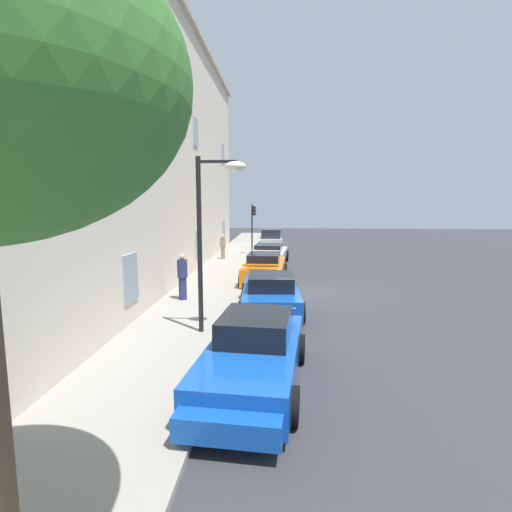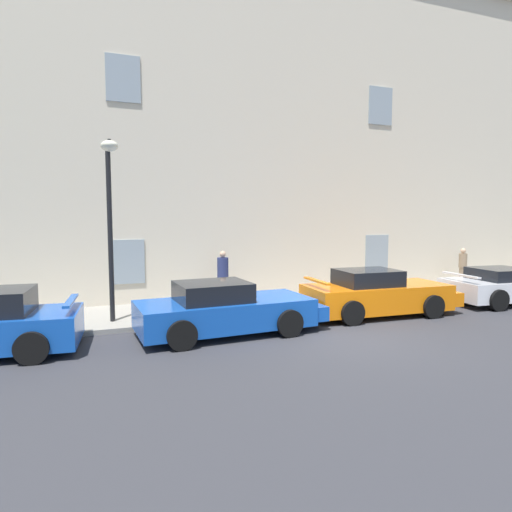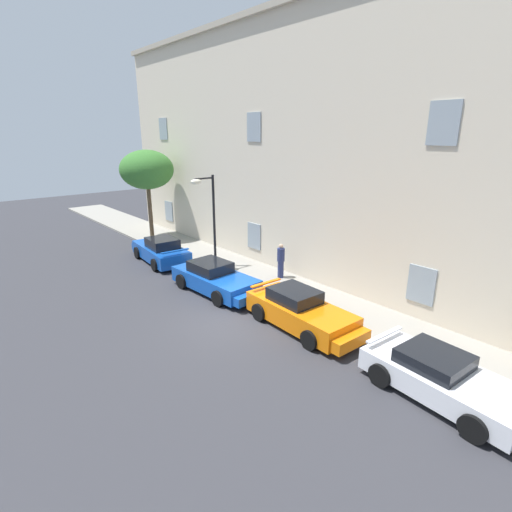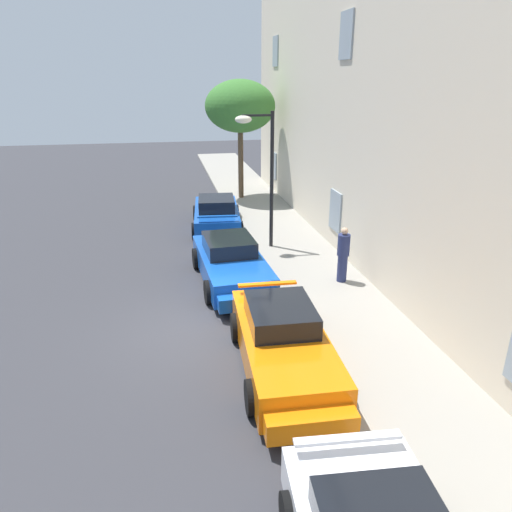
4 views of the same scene
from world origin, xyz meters
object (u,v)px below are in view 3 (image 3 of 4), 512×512
sportscar_yellow_flank (217,280)px  pedestrian_strolling (281,261)px  sportscar_red_lead (160,250)px  sportscar_tail_end (448,381)px  sportscar_white_middle (303,313)px  street_lamp (207,204)px  tree_near_kerb (147,170)px

sportscar_yellow_flank → pedestrian_strolling: bearing=76.8°
sportscar_red_lead → sportscar_tail_end: size_ratio=1.04×
sportscar_red_lead → sportscar_white_middle: (11.30, 0.20, 0.00)m
street_lamp → pedestrian_strolling: 4.96m
sportscar_red_lead → street_lamp: size_ratio=1.00×
sportscar_tail_end → pedestrian_strolling: size_ratio=2.73×
pedestrian_strolling → sportscar_red_lead: bearing=-155.2°
sportscar_red_lead → sportscar_tail_end: (16.86, 0.14, -0.05)m
sportscar_yellow_flank → pedestrian_strolling: pedestrian_strolling is taller
sportscar_red_lead → sportscar_yellow_flank: sportscar_red_lead is taller
sportscar_tail_end → tree_near_kerb: bearing=175.3°
sportscar_white_middle → pedestrian_strolling: (-4.33, 3.03, 0.41)m
sportscar_tail_end → pedestrian_strolling: 10.38m
sportscar_white_middle → sportscar_tail_end: 5.57m
tree_near_kerb → pedestrian_strolling: size_ratio=3.40×
tree_near_kerb → sportscar_white_middle: bearing=-6.1°
pedestrian_strolling → sportscar_yellow_flank: bearing=-103.2°
sportscar_tail_end → street_lamp: bearing=175.2°
sportscar_tail_end → tree_near_kerb: size_ratio=0.80×
sportscar_yellow_flank → tree_near_kerb: 12.06m
tree_near_kerb → pedestrian_strolling: bearing=6.2°
sportscar_white_middle → sportscar_tail_end: sportscar_white_middle is taller
tree_near_kerb → pedestrian_strolling: (11.88, 1.29, -3.85)m
sportscar_tail_end → pedestrian_strolling: (-9.90, 3.09, 0.46)m
sportscar_red_lead → street_lamp: street_lamp is taller
tree_near_kerb → street_lamp: (8.14, -0.64, -1.22)m
sportscar_red_lead → tree_near_kerb: bearing=158.5°
tree_near_kerb → pedestrian_strolling: tree_near_kerb is taller
sportscar_red_lead → pedestrian_strolling: size_ratio=2.82×
sportscar_yellow_flank → tree_near_kerb: bearing=169.0°
sportscar_red_lead → sportscar_yellow_flank: (6.16, -0.21, -0.01)m
street_lamp → sportscar_white_middle: bearing=-7.7°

